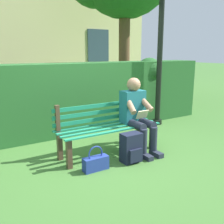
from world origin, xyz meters
TOP-DOWN VIEW (x-y plane):
  - ground at (0.00, 0.00)m, footprint 60.00×60.00m
  - park_bench at (0.00, -0.07)m, footprint 1.64×0.51m
  - person_seated at (-0.47, 0.10)m, footprint 0.44×0.73m
  - hedge_backdrop at (0.02, -1.38)m, footprint 6.34×0.70m
  - building_facade at (-0.89, -7.06)m, footprint 8.38×2.80m
  - backpack at (-0.12, 0.44)m, footprint 0.29×0.26m
  - handbag at (0.46, 0.41)m, footprint 0.35×0.13m
  - lamp_post at (-1.81, -0.90)m, footprint 0.31×0.31m

SIDE VIEW (x-z plane):
  - ground at x=0.00m, z-range 0.00..0.00m
  - handbag at x=0.46m, z-range -0.07..0.28m
  - backpack at x=-0.12m, z-range 0.00..0.43m
  - park_bench at x=0.00m, z-range 0.02..0.84m
  - person_seated at x=-0.47m, z-range 0.03..1.21m
  - hedge_backdrop at x=0.02m, z-range -0.02..1.43m
  - lamp_post at x=-1.81m, z-range 0.45..4.27m
  - building_facade at x=-0.89m, z-range 0.00..6.42m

